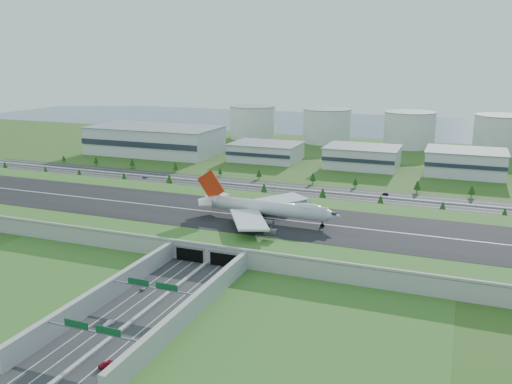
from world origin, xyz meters
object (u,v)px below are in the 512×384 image
(fuel_tank_a, at_px, (253,122))
(car_7, at_px, (206,178))
(car_2, at_px, (216,279))
(boeing_747, at_px, (267,208))
(car_4, at_px, (145,177))
(car_3, at_px, (106,364))
(car_0, at_px, (144,287))
(car_1, at_px, (109,323))
(car_5, at_px, (385,194))

(fuel_tank_a, distance_m, car_7, 210.50)
(car_7, bearing_deg, car_2, 17.13)
(boeing_747, distance_m, car_2, 64.42)
(boeing_747, xyz_separation_m, car_4, (-132.17, 92.71, -14.08))
(fuel_tank_a, xyz_separation_m, car_3, (128.53, -445.38, -16.63))
(boeing_747, relative_size, car_4, 20.55)
(boeing_747, bearing_deg, fuel_tank_a, 114.66)
(fuel_tank_a, xyz_separation_m, car_0, (108.45, -393.58, -16.54))
(boeing_747, distance_m, car_4, 162.06)
(car_1, distance_m, car_5, 225.58)
(car_3, bearing_deg, car_2, -78.00)
(car_2, bearing_deg, fuel_tank_a, -65.60)
(car_7, bearing_deg, car_4, -80.96)
(car_0, height_order, car_5, car_0)
(car_3, bearing_deg, boeing_747, -76.37)
(car_1, bearing_deg, car_7, 117.60)
(car_4, distance_m, car_5, 177.96)
(fuel_tank_a, xyz_separation_m, car_1, (113.69, -423.66, -16.67))
(car_2, xyz_separation_m, car_5, (44.66, 169.35, -0.12))
(car_1, distance_m, car_7, 229.41)
(car_4, bearing_deg, car_0, -155.46)
(fuel_tank_a, distance_m, car_5, 272.66)
(boeing_747, height_order, car_7, boeing_747)
(car_0, distance_m, car_1, 30.53)
(car_0, distance_m, car_2, 29.14)
(car_3, bearing_deg, fuel_tank_a, -59.04)
(car_4, relative_size, car_5, 0.92)
(fuel_tank_a, xyz_separation_m, car_4, (-0.79, -220.78, -16.73))
(fuel_tank_a, height_order, car_3, fuel_tank_a)
(car_2, xyz_separation_m, car_7, (-88.77, 171.05, -0.08))
(car_1, xyz_separation_m, car_7, (-70.47, 218.32, 0.01))
(fuel_tank_a, bearing_deg, car_5, -49.53)
(car_5, bearing_deg, car_1, -5.97)
(car_3, height_order, car_7, car_3)
(car_2, height_order, car_3, car_2)
(boeing_747, relative_size, car_7, 15.73)
(fuel_tank_a, relative_size, boeing_747, 0.64)
(car_5, bearing_deg, car_0, -9.84)
(fuel_tank_a, distance_m, car_4, 221.42)
(car_5, height_order, car_7, car_7)
(car_0, relative_size, car_5, 1.17)
(boeing_747, distance_m, car_1, 112.45)
(car_5, bearing_deg, car_4, -75.34)
(car_0, bearing_deg, car_3, -83.68)
(car_0, distance_m, car_5, 198.61)
(boeing_747, relative_size, car_0, 16.04)
(car_1, relative_size, car_3, 0.84)
(boeing_747, height_order, car_3, boeing_747)
(fuel_tank_a, bearing_deg, car_3, -73.90)
(fuel_tank_a, height_order, car_2, fuel_tank_a)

